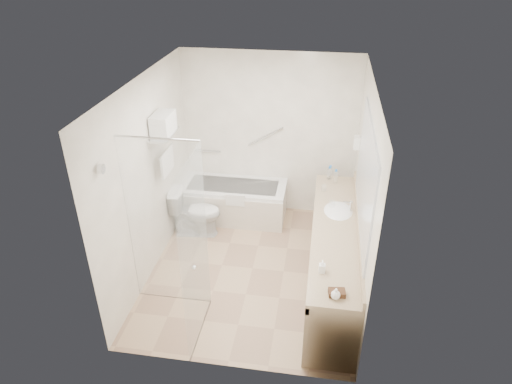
# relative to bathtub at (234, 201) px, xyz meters

# --- Properties ---
(floor) EXTENTS (3.20, 3.20, 0.00)m
(floor) POSITION_rel_bathtub_xyz_m (0.50, -1.24, -0.28)
(floor) COLOR tan
(floor) RESTS_ON ground
(ceiling) EXTENTS (2.60, 3.20, 0.10)m
(ceiling) POSITION_rel_bathtub_xyz_m (0.50, -1.24, 2.22)
(ceiling) COLOR silver
(ceiling) RESTS_ON wall_back
(wall_back) EXTENTS (2.60, 0.10, 2.50)m
(wall_back) POSITION_rel_bathtub_xyz_m (0.50, 0.36, 0.97)
(wall_back) COLOR white
(wall_back) RESTS_ON ground
(wall_front) EXTENTS (2.60, 0.10, 2.50)m
(wall_front) POSITION_rel_bathtub_xyz_m (0.50, -2.84, 0.97)
(wall_front) COLOR white
(wall_front) RESTS_ON ground
(wall_left) EXTENTS (0.10, 3.20, 2.50)m
(wall_left) POSITION_rel_bathtub_xyz_m (-0.80, -1.24, 0.97)
(wall_left) COLOR white
(wall_left) RESTS_ON ground
(wall_right) EXTENTS (0.10, 3.20, 2.50)m
(wall_right) POSITION_rel_bathtub_xyz_m (1.80, -1.24, 0.97)
(wall_right) COLOR white
(wall_right) RESTS_ON ground
(bathtub) EXTENTS (1.60, 0.73, 0.59)m
(bathtub) POSITION_rel_bathtub_xyz_m (0.00, 0.00, 0.00)
(bathtub) COLOR white
(bathtub) RESTS_ON floor
(grab_bar_short) EXTENTS (0.40, 0.03, 0.03)m
(grab_bar_short) POSITION_rel_bathtub_xyz_m (-0.45, 0.32, 0.67)
(grab_bar_short) COLOR silver
(grab_bar_short) RESTS_ON wall_back
(grab_bar_long) EXTENTS (0.53, 0.03, 0.33)m
(grab_bar_long) POSITION_rel_bathtub_xyz_m (0.45, 0.32, 0.97)
(grab_bar_long) COLOR silver
(grab_bar_long) RESTS_ON wall_back
(shower_enclosure) EXTENTS (0.96, 0.91, 2.11)m
(shower_enclosure) POSITION_rel_bathtub_xyz_m (-0.13, -2.16, 0.79)
(shower_enclosure) COLOR silver
(shower_enclosure) RESTS_ON floor
(towel_shelf) EXTENTS (0.24, 0.55, 0.81)m
(towel_shelf) POSITION_rel_bathtub_xyz_m (-0.67, -0.89, 1.48)
(towel_shelf) COLOR silver
(towel_shelf) RESTS_ON wall_left
(vanity_counter) EXTENTS (0.55, 2.70, 0.95)m
(vanity_counter) POSITION_rel_bathtub_xyz_m (1.52, -1.39, 0.36)
(vanity_counter) COLOR tan
(vanity_counter) RESTS_ON floor
(sink) EXTENTS (0.40, 0.52, 0.14)m
(sink) POSITION_rel_bathtub_xyz_m (1.55, -0.99, 0.54)
(sink) COLOR white
(sink) RESTS_ON vanity_counter
(faucet) EXTENTS (0.03, 0.03, 0.14)m
(faucet) POSITION_rel_bathtub_xyz_m (1.70, -0.99, 0.65)
(faucet) COLOR silver
(faucet) RESTS_ON vanity_counter
(mirror) EXTENTS (0.02, 2.00, 1.20)m
(mirror) POSITION_rel_bathtub_xyz_m (1.79, -1.39, 1.27)
(mirror) COLOR #B2B7BF
(mirror) RESTS_ON wall_right
(hairdryer_unit) EXTENTS (0.08, 0.10, 0.18)m
(hairdryer_unit) POSITION_rel_bathtub_xyz_m (1.75, -0.19, 1.17)
(hairdryer_unit) COLOR white
(hairdryer_unit) RESTS_ON wall_right
(toilet) EXTENTS (0.76, 0.47, 0.71)m
(toilet) POSITION_rel_bathtub_xyz_m (-0.45, -0.54, 0.08)
(toilet) COLOR white
(toilet) RESTS_ON floor
(amenity_basket) EXTENTS (0.17, 0.13, 0.05)m
(amenity_basket) POSITION_rel_bathtub_xyz_m (1.54, -2.55, 0.60)
(amenity_basket) COLOR #4B2E1B
(amenity_basket) RESTS_ON vanity_counter
(soap_bottle_a) EXTENTS (0.08, 0.15, 0.07)m
(soap_bottle_a) POSITION_rel_bathtub_xyz_m (1.38, -2.23, 0.61)
(soap_bottle_a) COLOR white
(soap_bottle_a) RESTS_ON vanity_counter
(soap_bottle_b) EXTENTS (0.12, 0.14, 0.09)m
(soap_bottle_b) POSITION_rel_bathtub_xyz_m (1.52, -2.60, 0.62)
(soap_bottle_b) COLOR white
(soap_bottle_b) RESTS_ON vanity_counter
(water_bottle_left) EXTENTS (0.06, 0.06, 0.19)m
(water_bottle_left) POSITION_rel_bathtub_xyz_m (1.42, -0.14, 0.66)
(water_bottle_left) COLOR silver
(water_bottle_left) RESTS_ON vanity_counter
(water_bottle_mid) EXTENTS (0.06, 0.06, 0.21)m
(water_bottle_mid) POSITION_rel_bathtub_xyz_m (1.51, -0.25, 0.67)
(water_bottle_mid) COLOR silver
(water_bottle_mid) RESTS_ON vanity_counter
(water_bottle_right) EXTENTS (0.06, 0.06, 0.21)m
(water_bottle_right) POSITION_rel_bathtub_xyz_m (1.43, -0.14, 0.67)
(water_bottle_right) COLOR silver
(water_bottle_right) RESTS_ON vanity_counter
(drinking_glass_near) EXTENTS (0.07, 0.07, 0.09)m
(drinking_glass_near) POSITION_rel_bathtub_xyz_m (1.36, -0.50, 0.62)
(drinking_glass_near) COLOR silver
(drinking_glass_near) RESTS_ON vanity_counter
(drinking_glass_far) EXTENTS (0.09, 0.09, 0.10)m
(drinking_glass_far) POSITION_rel_bathtub_xyz_m (1.47, -0.95, 0.63)
(drinking_glass_far) COLOR silver
(drinking_glass_far) RESTS_ON vanity_counter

